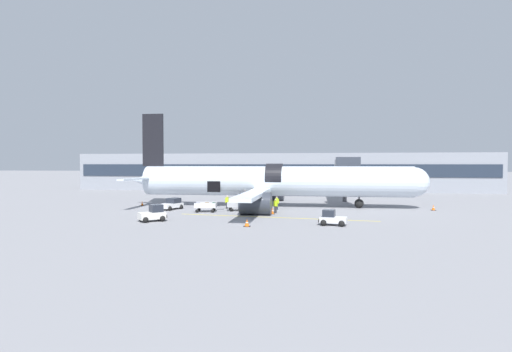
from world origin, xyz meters
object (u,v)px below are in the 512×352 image
(airplane, at_px, (271,182))
(baggage_tug_rear, at_px, (153,214))
(ground_crew_loader_a, at_px, (265,203))
(baggage_cart_queued, at_px, (206,207))
(baggage_tug_mid, at_px, (332,219))
(ground_crew_driver, at_px, (227,202))
(baggage_tug_lead, at_px, (172,204))
(ground_crew_supervisor, at_px, (276,206))
(ground_crew_loader_b, at_px, (264,202))
(baggage_cart_loading, at_px, (240,206))
(ground_crew_helper, at_px, (277,203))

(airplane, distance_m, baggage_tug_rear, 18.02)
(ground_crew_loader_a, bearing_deg, baggage_cart_queued, -162.10)
(baggage_tug_mid, distance_m, ground_crew_driver, 17.08)
(baggage_tug_lead, height_order, baggage_tug_mid, baggage_tug_mid)
(ground_crew_loader_a, relative_size, ground_crew_supervisor, 1.12)
(baggage_tug_mid, xyz_separation_m, ground_crew_loader_a, (-7.47, 10.28, 0.36))
(ground_crew_supervisor, bearing_deg, baggage_tug_lead, 172.35)
(ground_crew_loader_b, bearing_deg, ground_crew_supervisor, -64.00)
(ground_crew_loader_b, bearing_deg, ground_crew_driver, -178.99)
(baggage_cart_loading, bearing_deg, ground_crew_loader_a, 7.20)
(ground_crew_supervisor, bearing_deg, airplane, 100.97)
(airplane, bearing_deg, ground_crew_loader_b, -98.58)
(baggage_cart_queued, relative_size, ground_crew_supervisor, 2.18)
(ground_crew_loader_b, bearing_deg, baggage_tug_lead, -170.72)
(baggage_cart_queued, bearing_deg, ground_crew_driver, 65.11)
(ground_crew_driver, xyz_separation_m, ground_crew_supervisor, (6.40, -3.50, -0.02))
(baggage_tug_lead, distance_m, baggage_cart_loading, 8.54)
(baggage_cart_loading, distance_m, ground_crew_loader_b, 3.34)
(ground_crew_loader_a, xyz_separation_m, ground_crew_supervisor, (1.47, -2.05, -0.10))
(baggage_tug_rear, distance_m, baggage_cart_queued, 8.72)
(airplane, xyz_separation_m, baggage_cart_queued, (-6.78, -6.72, -2.65))
(baggage_tug_rear, distance_m, ground_crew_supervisor, 13.85)
(baggage_tug_lead, height_order, ground_crew_loader_b, ground_crew_loader_b)
(baggage_cart_queued, xyz_separation_m, ground_crew_loader_a, (6.59, 2.13, 0.38))
(baggage_cart_queued, xyz_separation_m, ground_crew_helper, (7.86, 3.52, 0.26))
(airplane, distance_m, baggage_tug_mid, 16.77)
(baggage_cart_queued, bearing_deg, baggage_tug_mid, -30.10)
(airplane, relative_size, ground_crew_loader_b, 21.40)
(baggage_tug_rear, bearing_deg, baggage_cart_queued, 69.43)
(ground_crew_loader_a, bearing_deg, ground_crew_loader_b, 100.24)
(baggage_cart_queued, height_order, ground_crew_supervisor, ground_crew_supervisor)
(baggage_cart_loading, bearing_deg, airplane, 57.50)
(baggage_tug_mid, relative_size, ground_crew_driver, 1.60)
(baggage_tug_rear, distance_m, baggage_cart_loading, 11.96)
(ground_crew_loader_a, distance_m, ground_crew_loader_b, 1.56)
(baggage_tug_mid, height_order, ground_crew_loader_a, ground_crew_loader_a)
(ground_crew_loader_a, height_order, ground_crew_supervisor, ground_crew_loader_a)
(baggage_tug_rear, xyz_separation_m, ground_crew_driver, (4.72, 11.74, 0.19))
(ground_crew_helper, bearing_deg, baggage_tug_rear, -133.08)
(baggage_tug_mid, bearing_deg, ground_crew_driver, 136.60)
(ground_crew_loader_b, relative_size, ground_crew_driver, 1.10)
(baggage_cart_loading, relative_size, ground_crew_helper, 2.47)
(ground_crew_supervisor, xyz_separation_m, ground_crew_helper, (-0.20, 3.44, -0.01))
(baggage_cart_loading, height_order, ground_crew_loader_a, ground_crew_loader_a)
(baggage_cart_queued, bearing_deg, ground_crew_supervisor, 0.55)
(ground_crew_loader_b, bearing_deg, baggage_tug_rear, -128.42)
(airplane, xyz_separation_m, ground_crew_loader_a, (-0.18, -4.59, -2.27))
(airplane, relative_size, baggage_cart_queued, 11.03)
(baggage_cart_queued, bearing_deg, ground_crew_loader_a, 17.90)
(baggage_tug_lead, distance_m, ground_crew_driver, 6.82)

